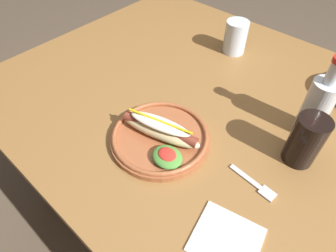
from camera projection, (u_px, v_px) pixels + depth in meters
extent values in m
plane|color=brown|center=(198.00, 217.00, 1.38)|extent=(8.00, 8.00, 0.00)
cube|color=olive|center=(217.00, 109.00, 0.85)|extent=(1.37, 1.02, 0.04)
cylinder|color=olive|center=(30.00, 159.00, 1.18)|extent=(0.06, 0.06, 0.70)
cylinder|color=olive|center=(166.00, 70.00, 1.61)|extent=(0.06, 0.06, 0.70)
cylinder|color=#9E5633|center=(160.00, 138.00, 0.74)|extent=(0.26, 0.26, 0.02)
torus|color=#9E5633|center=(160.00, 135.00, 0.73)|extent=(0.25, 0.25, 0.01)
ellipsoid|color=beige|center=(160.00, 131.00, 0.72)|extent=(0.22, 0.10, 0.04)
cylinder|color=brown|center=(160.00, 129.00, 0.71)|extent=(0.20, 0.07, 0.03)
ellipsoid|color=silver|center=(160.00, 124.00, 0.70)|extent=(0.17, 0.08, 0.02)
cylinder|color=yellow|center=(160.00, 121.00, 0.69)|extent=(0.17, 0.05, 0.01)
ellipsoid|color=#4C8C38|center=(167.00, 157.00, 0.67)|extent=(0.08, 0.07, 0.02)
ellipsoid|color=red|center=(167.00, 154.00, 0.67)|extent=(0.05, 0.04, 0.01)
cube|color=silver|center=(245.00, 177.00, 0.67)|extent=(0.09, 0.02, 0.00)
cube|color=silver|center=(267.00, 194.00, 0.64)|extent=(0.04, 0.03, 0.00)
cylinder|color=black|center=(306.00, 141.00, 0.66)|extent=(0.07, 0.07, 0.13)
cylinder|color=silver|center=(235.00, 37.00, 0.99)|extent=(0.08, 0.08, 0.11)
cylinder|color=silver|center=(316.00, 108.00, 0.71)|extent=(0.07, 0.07, 0.16)
cylinder|color=silver|center=(334.00, 73.00, 0.63)|extent=(0.03, 0.03, 0.06)
cube|color=white|center=(227.00, 240.00, 0.57)|extent=(0.15, 0.15, 0.00)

